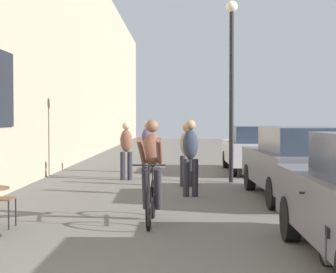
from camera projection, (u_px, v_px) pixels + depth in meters
building_facade_left at (45, 35)px, 17.23m from camera, size 0.54×68.00×8.72m
cyclist_on_bicycle at (152, 174)px, 9.18m from camera, size 0.52×1.76×1.74m
pedestrian_near at (191, 153)px, 12.17m from camera, size 0.36×0.27×1.70m
pedestrian_mid at (187, 151)px, 13.98m from camera, size 0.36×0.26×1.61m
pedestrian_far at (126, 147)px, 15.48m from camera, size 0.35×0.25×1.63m
pedestrian_furthest at (147, 144)px, 17.65m from camera, size 0.37×0.28×1.64m
street_lamp at (231, 68)px, 14.85m from camera, size 0.32×0.32×4.90m
parked_car_second at (300, 162)px, 11.73m from camera, size 1.93×4.40×1.55m
parked_car_third at (254, 148)px, 17.71m from camera, size 1.80×4.21×1.49m
parked_motorcycle at (333, 243)px, 5.82m from camera, size 0.62×2.14×0.92m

